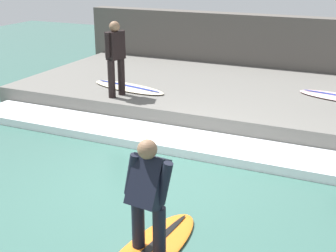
# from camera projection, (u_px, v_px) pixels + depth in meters

# --- Properties ---
(ground_plane) EXTENTS (28.00, 28.00, 0.00)m
(ground_plane) POSITION_uv_depth(u_px,v_px,m) (154.00, 179.00, 7.16)
(ground_plane) COLOR #386056
(concrete_ledge) EXTENTS (4.40, 9.72, 0.43)m
(concrete_ledge) POSITION_uv_depth(u_px,v_px,m) (234.00, 96.00, 10.63)
(concrete_ledge) COLOR #66635E
(concrete_ledge) RESTS_ON ground_plane
(back_wall) EXTENTS (0.50, 10.21, 1.77)m
(back_wall) POSITION_uv_depth(u_px,v_px,m) (262.00, 49.00, 12.50)
(back_wall) COLOR #544F49
(back_wall) RESTS_ON ground_plane
(wave_foam_crest) EXTENTS (1.02, 9.24, 0.16)m
(wave_foam_crest) POSITION_uv_depth(u_px,v_px,m) (189.00, 143.00, 8.36)
(wave_foam_crest) COLOR white
(wave_foam_crest) RESTS_ON ground_plane
(surfboard_riding) EXTENTS (1.93, 0.80, 0.07)m
(surfboard_riding) POSITION_uv_depth(u_px,v_px,m) (149.00, 251.00, 5.37)
(surfboard_riding) COLOR orange
(surfboard_riding) RESTS_ON ground_plane
(surfer_riding) EXTENTS (0.47, 0.62, 1.35)m
(surfer_riding) POSITION_uv_depth(u_px,v_px,m) (148.00, 191.00, 5.10)
(surfer_riding) COLOR black
(surfer_riding) RESTS_ON surfboard_riding
(surfer_waiting_near) EXTENTS (0.51, 0.32, 1.56)m
(surfer_waiting_near) POSITION_uv_depth(u_px,v_px,m) (116.00, 55.00, 9.59)
(surfer_waiting_near) COLOR black
(surfer_waiting_near) RESTS_ON concrete_ledge
(surfboard_waiting_near) EXTENTS (0.96, 2.01, 0.07)m
(surfboard_waiting_near) POSITION_uv_depth(u_px,v_px,m) (129.00, 87.00, 10.43)
(surfboard_waiting_near) COLOR beige
(surfboard_waiting_near) RESTS_ON concrete_ledge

